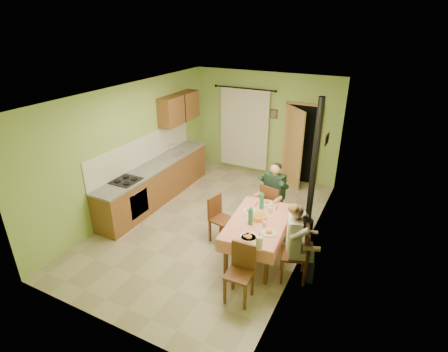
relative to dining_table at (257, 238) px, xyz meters
The scene contains 17 objects.
floor 1.43m from the dining_table, 156.09° to the left, with size 4.00×6.00×0.01m, color tan.
room_shell 2.00m from the dining_table, 156.09° to the left, with size 4.04×6.04×2.82m.
kitchen_run 3.12m from the dining_table, 162.10° to the left, with size 0.64×3.64×1.56m.
upper_cabinets 4.13m from the dining_table, 143.76° to the left, with size 0.35×1.40×0.70m, color brown.
curtain 4.01m from the dining_table, 117.67° to the left, with size 1.70×0.07×2.22m.
doorway 3.47m from the dining_table, 94.62° to the left, with size 0.96×0.63×2.15m.
dining_table is the anchor object (origin of this frame).
tableware 0.46m from the dining_table, 73.75° to the right, with size 0.82×1.61×0.33m.
chair_far 1.09m from the dining_table, 95.56° to the left, with size 0.49×0.49×0.98m.
chair_near 1.15m from the dining_table, 82.24° to the right, with size 0.41×0.41×0.95m.
chair_right 0.83m from the dining_table, 20.13° to the right, with size 0.53×0.53×0.98m.
chair_left 0.83m from the dining_table, behind, with size 0.46×0.46×0.94m.
man_far 1.21m from the dining_table, 95.37° to the left, with size 0.62×0.52×1.39m.
man_right 0.96m from the dining_table, 20.74° to the right, with size 0.57×0.64×1.39m.
stove_flue 1.47m from the dining_table, 61.29° to the left, with size 0.24×0.24×2.80m.
picture_back 3.92m from the dining_table, 106.03° to the left, with size 0.19×0.03×0.23m, color black.
picture_right 2.40m from the dining_table, 68.16° to the left, with size 0.03×0.31×0.21m, color brown.
Camera 1 is at (3.11, -5.57, 4.06)m, focal length 28.00 mm.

